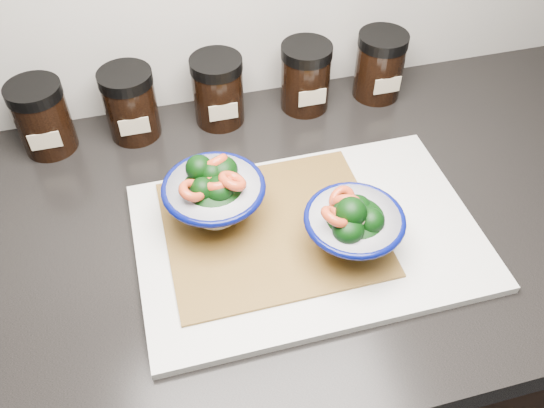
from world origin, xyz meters
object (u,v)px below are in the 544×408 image
object	(u,v)px
spice_jar_a	(42,117)
spice_jar_e	(380,65)
spice_jar_d	(305,77)
cutting_board	(308,236)
bowl_right	(353,226)
bowl_left	(214,194)
spice_jar_c	(218,90)
spice_jar_b	(130,104)

from	to	relation	value
spice_jar_a	spice_jar_e	distance (m)	0.54
spice_jar_d	spice_jar_e	size ratio (longest dim) A/B	1.00
cutting_board	spice_jar_a	xyz separation A→B (m)	(-0.33, 0.28, 0.05)
spice_jar_e	bowl_right	bearing A→B (deg)	-117.39
cutting_board	bowl_left	world-z (taller)	bowl_left
cutting_board	spice_jar_c	bearing A→B (deg)	102.43
bowl_right	spice_jar_a	xyz separation A→B (m)	(-0.37, 0.32, -0.00)
spice_jar_a	spice_jar_e	world-z (taller)	same
spice_jar_b	spice_jar_c	bearing A→B (deg)	0.00
spice_jar_c	bowl_right	bearing A→B (deg)	-71.72
bowl_left	spice_jar_a	world-z (taller)	bowl_left
cutting_board	bowl_right	distance (m)	0.08
cutting_board	bowl_left	distance (m)	0.14
bowl_left	bowl_right	distance (m)	0.18
cutting_board	spice_jar_d	xyz separation A→B (m)	(0.08, 0.28, 0.05)
bowl_left	bowl_right	world-z (taller)	bowl_left
spice_jar_b	cutting_board	bearing A→B (deg)	-54.87
bowl_right	cutting_board	bearing A→B (deg)	138.46
cutting_board	spice_jar_c	world-z (taller)	spice_jar_c
spice_jar_e	spice_jar_a	bearing A→B (deg)	180.00
bowl_left	spice_jar_b	size ratio (longest dim) A/B	1.20
cutting_board	spice_jar_a	bearing A→B (deg)	139.34
bowl_right	spice_jar_a	distance (m)	0.49
spice_jar_c	cutting_board	bearing A→B (deg)	-77.57
cutting_board	bowl_left	xyz separation A→B (m)	(-0.11, 0.06, 0.05)
spice_jar_d	spice_jar_b	bearing A→B (deg)	180.00
cutting_board	bowl_right	bearing A→B (deg)	-41.54
cutting_board	spice_jar_b	world-z (taller)	spice_jar_b
spice_jar_c	spice_jar_b	bearing A→B (deg)	180.00
bowl_left	bowl_right	size ratio (longest dim) A/B	1.07
spice_jar_e	spice_jar_c	bearing A→B (deg)	180.00
spice_jar_b	spice_jar_d	world-z (taller)	same
spice_jar_a	spice_jar_c	distance (m)	0.27
cutting_board	spice_jar_e	bearing A→B (deg)	53.33
spice_jar_a	spice_jar_c	world-z (taller)	same
spice_jar_b	bowl_right	bearing A→B (deg)	-52.95
bowl_right	spice_jar_d	size ratio (longest dim) A/B	1.12
cutting_board	spice_jar_b	bearing A→B (deg)	125.13
cutting_board	bowl_right	size ratio (longest dim) A/B	3.56
spice_jar_d	spice_jar_c	bearing A→B (deg)	180.00
spice_jar_b	spice_jar_d	size ratio (longest dim) A/B	1.00
bowl_right	spice_jar_e	bearing A→B (deg)	62.61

